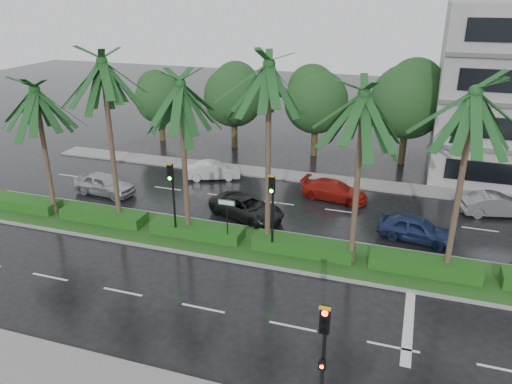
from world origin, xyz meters
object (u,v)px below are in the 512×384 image
(car_silver, at_px, (104,184))
(car_darkgrey, at_px, (247,207))
(signal_near, at_px, (323,358))
(car_grey, at_px, (496,205))
(car_red, at_px, (335,190))
(signal_median_left, at_px, (172,190))
(car_blue, at_px, (416,229))
(car_white, at_px, (213,170))
(street_sign, at_px, (227,211))

(car_silver, relative_size, car_darkgrey, 0.89)
(signal_near, distance_m, car_grey, 20.14)
(car_red, xyz_separation_m, car_grey, (9.75, 0.64, 0.05))
(signal_median_left, bearing_deg, car_blue, 18.48)
(car_white, distance_m, car_grey, 18.75)
(car_red, height_order, car_blue, car_blue)
(car_silver, relative_size, car_grey, 1.02)
(car_silver, height_order, car_darkgrey, car_silver)
(signal_near, xyz_separation_m, car_darkgrey, (-7.25, 13.71, -1.84))
(car_darkgrey, relative_size, car_blue, 1.18)
(car_white, bearing_deg, car_red, -118.96)
(signal_median_left, bearing_deg, signal_near, -44.09)
(street_sign, relative_size, car_blue, 0.64)
(signal_median_left, relative_size, car_blue, 1.08)
(car_blue, bearing_deg, signal_near, 179.34)
(car_silver, height_order, car_blue, car_silver)
(signal_median_left, distance_m, car_silver, 9.04)
(signal_near, bearing_deg, car_white, 121.52)
(car_blue, relative_size, car_grey, 0.98)
(car_grey, bearing_deg, car_white, 74.32)
(signal_near, bearing_deg, car_darkgrey, 117.87)
(car_silver, bearing_deg, car_white, -43.79)
(signal_median_left, relative_size, street_sign, 1.68)
(street_sign, xyz_separation_m, car_blue, (9.50, 3.99, -1.44))
(car_silver, distance_m, car_white, 7.60)
(signal_near, distance_m, car_blue, 14.21)
(signal_median_left, distance_m, car_blue, 13.38)
(car_white, bearing_deg, signal_median_left, 167.88)
(car_silver, xyz_separation_m, car_red, (14.75, 3.96, -0.09))
(car_white, height_order, car_red, car_white)
(street_sign, xyz_separation_m, car_darkgrey, (-0.25, 3.84, -1.46))
(street_sign, relative_size, car_red, 0.60)
(signal_median_left, bearing_deg, car_darkgrey, 55.60)
(car_darkgrey, bearing_deg, car_silver, 109.44)
(street_sign, bearing_deg, signal_median_left, -176.53)
(street_sign, relative_size, car_white, 0.67)
(signal_near, height_order, car_silver, signal_near)
(car_grey, bearing_deg, street_sign, 107.94)
(car_grey, bearing_deg, car_silver, 86.07)
(car_darkgrey, distance_m, car_red, 6.32)
(signal_median_left, height_order, car_white, signal_median_left)
(car_red, bearing_deg, street_sign, 161.08)
(signal_median_left, bearing_deg, car_white, 100.47)
(car_darkgrey, bearing_deg, signal_median_left, 167.76)
(car_grey, bearing_deg, car_darkgrey, 95.08)
(signal_median_left, distance_m, car_grey, 19.42)
(signal_median_left, relative_size, car_red, 1.01)
(car_darkgrey, height_order, car_red, car_darkgrey)
(street_sign, bearing_deg, car_red, 62.83)
(car_darkgrey, distance_m, car_grey, 15.13)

